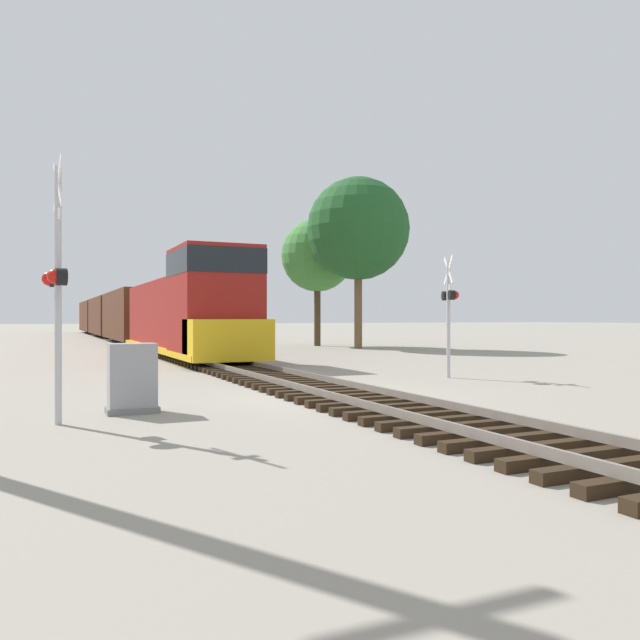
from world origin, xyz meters
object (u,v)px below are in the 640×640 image
(freight_train, at_px, (122,316))
(tree_far_right, at_px, (358,229))
(crossing_signal_far, at_px, (449,303))
(relay_cabinet, at_px, (132,379))
(crossing_signal_near, at_px, (57,280))
(tree_mid_background, at_px, (317,256))

(freight_train, relative_size, tree_far_right, 6.36)
(crossing_signal_far, height_order, relay_cabinet, crossing_signal_far)
(crossing_signal_near, xyz_separation_m, relay_cabinet, (1.41, 0.87, -1.88))
(crossing_signal_far, distance_m, relay_cabinet, 10.80)
(crossing_signal_near, relative_size, tree_far_right, 0.45)
(crossing_signal_far, bearing_deg, tree_mid_background, 5.54)
(freight_train, bearing_deg, crossing_signal_near, -98.23)
(freight_train, xyz_separation_m, tree_mid_background, (10.80, -15.83, 4.05))
(crossing_signal_near, distance_m, relay_cabinet, 2.51)
(freight_train, xyz_separation_m, crossing_signal_far, (5.41, -38.07, 0.30))
(crossing_signal_near, relative_size, relay_cabinet, 3.42)
(tree_mid_background, bearing_deg, crossing_signal_far, -103.64)
(crossing_signal_near, height_order, crossing_signal_far, crossing_signal_near)
(crossing_signal_far, relative_size, relay_cabinet, 2.79)
(freight_train, height_order, crossing_signal_near, crossing_signal_near)
(tree_far_right, relative_size, tree_mid_background, 1.23)
(crossing_signal_far, bearing_deg, tree_far_right, 0.10)
(crossing_signal_near, xyz_separation_m, tree_mid_background, (16.92, 26.51, 3.53))
(freight_train, distance_m, tree_far_right, 23.99)
(relay_cabinet, relative_size, tree_far_right, 0.13)
(tree_far_right, bearing_deg, relay_cabinet, -127.58)
(crossing_signal_near, bearing_deg, crossing_signal_far, 103.78)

